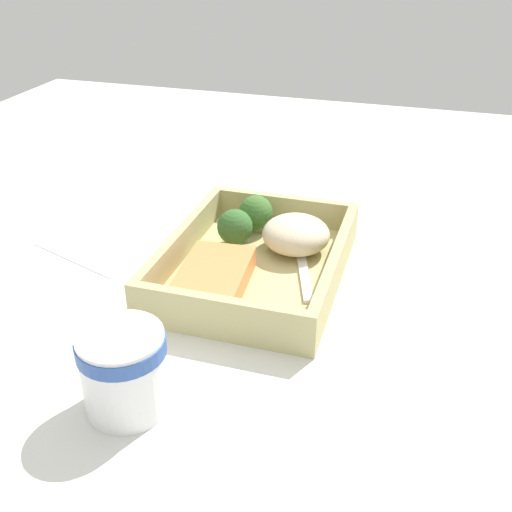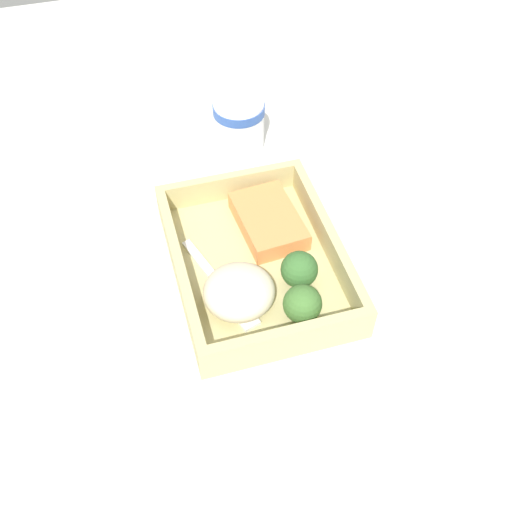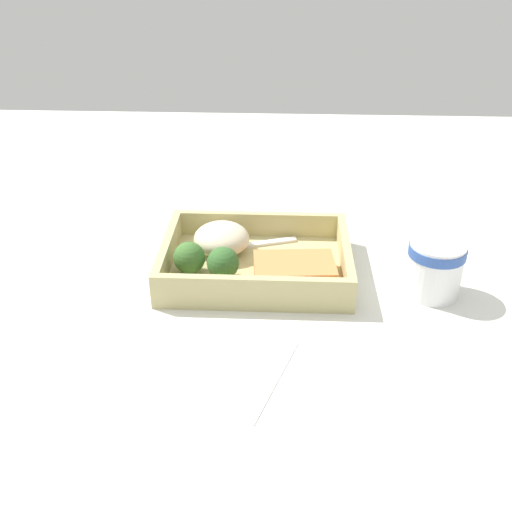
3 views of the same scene
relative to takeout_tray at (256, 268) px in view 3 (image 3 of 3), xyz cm
name	(u,v)px [view 3 (image 3 of 3)]	position (x,y,z in cm)	size (l,w,h in cm)	color
ground_plane	(256,277)	(0.00, 0.00, -1.60)	(160.00, 160.00, 2.00)	silver
takeout_tray	(256,268)	(0.00, 0.00, 0.00)	(27.22, 20.46, 1.20)	tan
tray_rim	(256,254)	(0.00, 0.00, 2.50)	(27.22, 20.46, 3.80)	tan
salmon_fillet	(294,270)	(-5.58, 3.29, 1.90)	(11.35, 7.37, 2.60)	#EB8649
mashed_potatoes	(221,239)	(5.40, -3.62, 2.88)	(8.42, 8.54, 4.56)	beige
broccoli_floret_1	(223,263)	(4.43, 4.16, 3.17)	(4.56, 4.56, 4.94)	#81A44F
broccoli_floret_2	(189,258)	(9.35, 2.87, 3.15)	(4.58, 4.58, 4.92)	#89A364
fork	(239,246)	(2.86, -5.10, 0.82)	(15.54, 6.44, 0.44)	white
paper_cup	(435,266)	(-24.71, 4.46, 3.82)	(7.73, 7.73, 7.93)	white
receipt_slip	(243,371)	(0.52, 22.25, -0.48)	(8.82, 14.88, 0.24)	white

